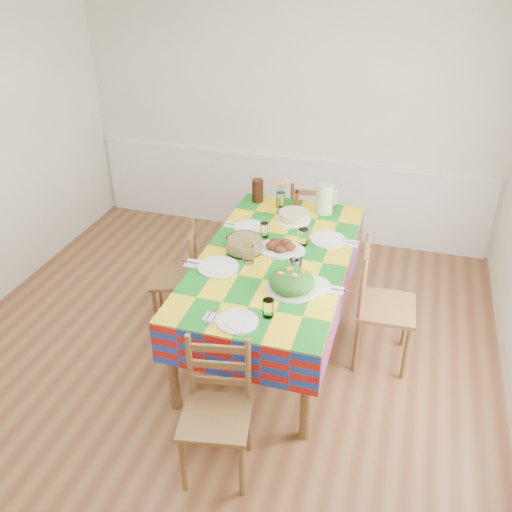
{
  "coord_description": "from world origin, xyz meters",
  "views": [
    {
      "loc": [
        1.29,
        -2.98,
        3.03
      ],
      "look_at": [
        0.3,
        0.34,
        0.94
      ],
      "focal_mm": 38.0,
      "sensor_mm": 36.0,
      "label": 1
    }
  ],
  "objects": [
    {
      "name": "dining_table",
      "position": [
        0.39,
        0.56,
        0.74
      ],
      "size": [
        1.15,
        2.13,
        0.83
      ],
      "color": "brown",
      "rests_on": "room"
    },
    {
      "name": "setting_right_near",
      "position": [
        0.7,
        0.26,
        0.86
      ],
      "size": [
        0.5,
        0.29,
        0.13
      ],
      "rotation": [
        0.0,
        0.0,
        -1.57
      ],
      "color": "white",
      "rests_on": "dining_table"
    },
    {
      "name": "meat_platter",
      "position": [
        0.41,
        0.65,
        0.86
      ],
      "size": [
        0.4,
        0.29,
        0.08
      ],
      "color": "white",
      "rests_on": "dining_table"
    },
    {
      "name": "chair_far",
      "position": [
        0.39,
        1.91,
        0.46
      ],
      "size": [
        0.47,
        0.45,
        0.93
      ],
      "rotation": [
        0.0,
        0.0,
        3.3
      ],
      "color": "brown",
      "rests_on": "room"
    },
    {
      "name": "hot_sauce",
      "position": [
        0.34,
        1.5,
        0.91
      ],
      "size": [
        0.04,
        0.04,
        0.16
      ],
      "primitive_type": "cylinder",
      "color": "red",
      "rests_on": "dining_table"
    },
    {
      "name": "setting_right_far",
      "position": [
        0.68,
        0.87,
        0.86
      ],
      "size": [
        0.55,
        0.32,
        0.14
      ],
      "rotation": [
        0.0,
        0.0,
        -1.57
      ],
      "color": "white",
      "rests_on": "dining_table"
    },
    {
      "name": "setting_left_far",
      "position": [
        0.11,
        0.9,
        0.86
      ],
      "size": [
        0.48,
        0.29,
        0.13
      ],
      "rotation": [
        0.0,
        0.0,
        1.57
      ],
      "color": "white",
      "rests_on": "dining_table"
    },
    {
      "name": "setting_near_head",
      "position": [
        0.43,
        -0.28,
        0.86
      ],
      "size": [
        0.44,
        0.3,
        0.13
      ],
      "color": "white",
      "rests_on": "dining_table"
    },
    {
      "name": "salad_platter",
      "position": [
        0.62,
        0.15,
        0.89
      ],
      "size": [
        0.37,
        0.37,
        0.15
      ],
      "color": "white",
      "rests_on": "dining_table"
    },
    {
      "name": "serving_utensils",
      "position": [
        0.58,
        0.43,
        0.83
      ],
      "size": [
        0.16,
        0.36,
        0.01
      ],
      "color": "black",
      "rests_on": "dining_table"
    },
    {
      "name": "wainscot",
      "position": [
        0.0,
        2.48,
        0.49
      ],
      "size": [
        4.41,
        0.06,
        0.92
      ],
      "color": "white",
      "rests_on": "room"
    },
    {
      "name": "cake",
      "position": [
        0.39,
        1.19,
        0.87
      ],
      "size": [
        0.31,
        0.31,
        0.08
      ],
      "color": "white",
      "rests_on": "dining_table"
    },
    {
      "name": "green_pitcher",
      "position": [
        0.61,
        1.43,
        0.97
      ],
      "size": [
        0.16,
        0.16,
        0.27
      ],
      "primitive_type": "cylinder",
      "color": "#B3D194",
      "rests_on": "dining_table"
    },
    {
      "name": "tea_pitcher",
      "position": [
        -0.03,
        1.48,
        0.94
      ],
      "size": [
        0.11,
        0.11,
        0.22
      ],
      "primitive_type": "cylinder",
      "color": "black",
      "rests_on": "dining_table"
    },
    {
      "name": "name_card",
      "position": [
        0.41,
        -0.43,
        0.84
      ],
      "size": [
        0.09,
        0.03,
        0.02
      ],
      "primitive_type": "cube",
      "color": "white",
      "rests_on": "dining_table"
    },
    {
      "name": "chair_near",
      "position": [
        0.38,
        -0.78,
        0.47
      ],
      "size": [
        0.49,
        0.47,
        0.96
      ],
      "rotation": [
        0.0,
        0.0,
        0.19
      ],
      "color": "brown",
      "rests_on": "room"
    },
    {
      "name": "chair_right",
      "position": [
        1.24,
        0.56,
        0.52
      ],
      "size": [
        0.47,
        0.49,
        1.05
      ],
      "rotation": [
        0.0,
        0.0,
        1.63
      ],
      "color": "brown",
      "rests_on": "room"
    },
    {
      "name": "chair_left",
      "position": [
        -0.47,
        0.58,
        0.46
      ],
      "size": [
        0.51,
        0.52,
        0.93
      ],
      "rotation": [
        0.0,
        0.0,
        -1.22
      ],
      "color": "brown",
      "rests_on": "room"
    },
    {
      "name": "setting_left_near",
      "position": [
        0.09,
        0.31,
        0.86
      ],
      "size": [
        0.57,
        0.34,
        0.15
      ],
      "rotation": [
        0.0,
        0.0,
        1.57
      ],
      "color": "white",
      "rests_on": "dining_table"
    },
    {
      "name": "flower_vase",
      "position": [
        0.2,
        1.43,
        0.94
      ],
      "size": [
        0.17,
        0.14,
        0.27
      ],
      "color": "white",
      "rests_on": "dining_table"
    },
    {
      "name": "pasta_bowl",
      "position": [
        0.13,
        0.57,
        0.88
      ],
      "size": [
        0.29,
        0.29,
        0.11
      ],
      "color": "white",
      "rests_on": "dining_table"
    },
    {
      "name": "room",
      "position": [
        0.0,
        0.0,
        1.35
      ],
      "size": [
        4.58,
        5.08,
        2.78
      ],
      "color": "brown",
      "rests_on": "ground"
    }
  ]
}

